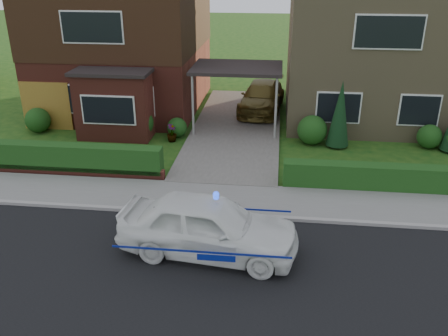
# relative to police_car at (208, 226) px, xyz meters

# --- Properties ---
(ground) EXTENTS (120.00, 120.00, 0.00)m
(ground) POSITION_rel_police_car_xyz_m (-0.17, -1.20, -0.77)
(ground) COLOR #154612
(ground) RESTS_ON ground
(road) EXTENTS (60.00, 6.00, 0.02)m
(road) POSITION_rel_police_car_xyz_m (-0.17, -1.20, -0.77)
(road) COLOR black
(road) RESTS_ON ground
(kerb) EXTENTS (60.00, 0.16, 0.12)m
(kerb) POSITION_rel_police_car_xyz_m (-0.17, 1.85, -0.71)
(kerb) COLOR #9E9993
(kerb) RESTS_ON ground
(sidewalk) EXTENTS (60.00, 2.00, 0.10)m
(sidewalk) POSITION_rel_police_car_xyz_m (-0.17, 2.90, -0.72)
(sidewalk) COLOR slate
(sidewalk) RESTS_ON ground
(driveway) EXTENTS (3.80, 12.00, 0.12)m
(driveway) POSITION_rel_police_car_xyz_m (-0.17, 9.80, -0.71)
(driveway) COLOR #666059
(driveway) RESTS_ON ground
(house_left) EXTENTS (7.50, 9.53, 7.25)m
(house_left) POSITION_rel_police_car_xyz_m (-5.96, 12.70, 3.04)
(house_left) COLOR maroon
(house_left) RESTS_ON ground
(house_right) EXTENTS (7.50, 8.06, 7.25)m
(house_right) POSITION_rel_police_car_xyz_m (5.63, 12.79, 2.89)
(house_right) COLOR #917F58
(house_right) RESTS_ON ground
(carport_link) EXTENTS (3.80, 3.00, 2.77)m
(carport_link) POSITION_rel_police_car_xyz_m (-0.17, 9.75, 1.88)
(carport_link) COLOR black
(carport_link) RESTS_ON ground
(garage_door) EXTENTS (2.20, 0.10, 2.10)m
(garage_door) POSITION_rel_police_car_xyz_m (-8.42, 8.76, 0.28)
(garage_door) COLOR brown
(garage_door) RESTS_ON ground
(dwarf_wall) EXTENTS (7.70, 0.25, 0.36)m
(dwarf_wall) POSITION_rel_police_car_xyz_m (-5.97, 4.10, -0.59)
(dwarf_wall) COLOR maroon
(dwarf_wall) RESTS_ON ground
(hedge_left) EXTENTS (7.50, 0.55, 0.90)m
(hedge_left) POSITION_rel_police_car_xyz_m (-5.97, 4.25, -0.77)
(hedge_left) COLOR #123913
(hedge_left) RESTS_ON ground
(hedge_right) EXTENTS (7.50, 0.55, 0.80)m
(hedge_right) POSITION_rel_police_car_xyz_m (5.63, 4.15, -0.77)
(hedge_right) COLOR #123913
(hedge_right) RESTS_ON ground
(shrub_left_far) EXTENTS (1.08, 1.08, 1.08)m
(shrub_left_far) POSITION_rel_police_car_xyz_m (-8.67, 8.30, -0.23)
(shrub_left_far) COLOR #123913
(shrub_left_far) RESTS_ON ground
(shrub_left_mid) EXTENTS (1.32, 1.32, 1.32)m
(shrub_left_mid) POSITION_rel_police_car_xyz_m (-4.17, 8.10, -0.11)
(shrub_left_mid) COLOR #123913
(shrub_left_mid) RESTS_ON ground
(shrub_left_near) EXTENTS (0.84, 0.84, 0.84)m
(shrub_left_near) POSITION_rel_police_car_xyz_m (-2.57, 8.40, -0.35)
(shrub_left_near) COLOR #123913
(shrub_left_near) RESTS_ON ground
(shrub_right_near) EXTENTS (1.20, 1.20, 1.20)m
(shrub_right_near) POSITION_rel_police_car_xyz_m (3.03, 8.20, -0.17)
(shrub_right_near) COLOR #123913
(shrub_right_near) RESTS_ON ground
(shrub_right_mid) EXTENTS (0.96, 0.96, 0.96)m
(shrub_right_mid) POSITION_rel_police_car_xyz_m (7.63, 8.30, -0.29)
(shrub_right_mid) COLOR #123913
(shrub_right_mid) RESTS_ON ground
(conifer_a) EXTENTS (0.90, 0.90, 2.60)m
(conifer_a) POSITION_rel_police_car_xyz_m (4.03, 8.00, 0.53)
(conifer_a) COLOR black
(conifer_a) RESTS_ON ground
(police_car) EXTENTS (4.17, 4.72, 1.71)m
(police_car) POSITION_rel_police_car_xyz_m (0.00, 0.00, 0.00)
(police_car) COLOR white
(police_car) RESTS_ON ground
(driveway_car) EXTENTS (2.30, 4.80, 1.35)m
(driveway_car) POSITION_rel_police_car_xyz_m (0.83, 12.24, 0.02)
(driveway_car) COLOR brown
(driveway_car) RESTS_ON driveway
(potted_plant_a) EXTENTS (0.41, 0.28, 0.76)m
(potted_plant_a) POSITION_rel_police_car_xyz_m (-6.90, 5.06, -0.39)
(potted_plant_a) COLOR gray
(potted_plant_a) RESTS_ON ground
(potted_plant_b) EXTENTS (0.55, 0.54, 0.78)m
(potted_plant_b) POSITION_rel_police_car_xyz_m (-2.67, 4.80, -0.38)
(potted_plant_b) COLOR gray
(potted_plant_b) RESTS_ON ground
(potted_plant_c) EXTENTS (0.50, 0.50, 0.73)m
(potted_plant_c) POSITION_rel_police_car_xyz_m (-2.67, 7.80, -0.41)
(potted_plant_c) COLOR gray
(potted_plant_c) RESTS_ON ground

